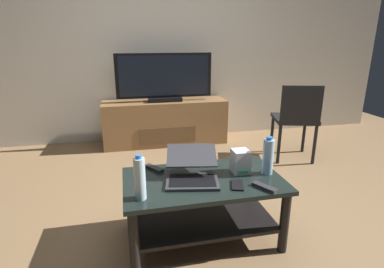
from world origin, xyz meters
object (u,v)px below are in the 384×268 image
Objects in this scene: television at (164,79)px; router_box at (240,161)px; tv_remote at (265,187)px; water_bottle_far at (268,156)px; dining_chair at (296,117)px; water_bottle_near at (140,178)px; cell_phone at (237,185)px; soundbar_remote at (154,168)px; coffee_table at (203,198)px; media_cabinet at (165,122)px; laptop at (192,171)px.

router_box is at bearing -83.12° from television.
water_bottle_far is at bearing 30.12° from tv_remote.
dining_chair is 5.38× the size of tv_remote.
tv_remote is (0.74, -0.04, -0.12)m from water_bottle_near.
water_bottle_near is at bearing -159.37° from cell_phone.
tv_remote is 0.76m from soundbar_remote.
cell_phone is (0.15, -2.18, -0.40)m from television.
cell_phone is at bearing -70.76° from soundbar_remote.
media_cabinet is (0.03, 2.06, -0.02)m from coffee_table.
television is at bearing 46.02° from soundbar_remote.
router_box is at bearing 160.24° from water_bottle_far.
media_cabinet is 1.88m from soundbar_remote.
television reaches higher than water_bottle_far.
laptop is 1.65× the size of water_bottle_near.
tv_remote is (0.06, -0.26, -0.07)m from router_box.
dining_chair reaches higher than soundbar_remote.
dining_chair reaches higher than tv_remote.
coffee_table is 0.66× the size of media_cabinet.
soundbar_remote is at bearing 160.78° from cell_phone.
water_bottle_near reaches higher than water_bottle_far.
laptop is 2.75× the size of soundbar_remote.
cell_phone is (0.18, -0.14, 0.15)m from coffee_table.
television is at bearing 101.28° from water_bottle_far.
media_cabinet is 2.04m from router_box.
cell_phone reaches higher than coffee_table.
tv_remote reaches higher than coffee_table.
router_box is 0.59× the size of water_bottle_near.
router_box is at bearing -50.41° from soundbar_remote.
media_cabinet is at bearing 101.17° from water_bottle_far.
water_bottle_far is at bearing -78.72° from television.
soundbar_remote is at bearing -100.14° from media_cabinet.
router_box reaches higher than cell_phone.
soundbar_remote is at bearing 143.83° from coffee_table.
coffee_table is at bearing -139.52° from dining_chair.
media_cabinet is 2.13m from water_bottle_far.
television is 7.43× the size of soundbar_remote.
laptop reaches higher than tv_remote.
media_cabinet is at bearing 96.80° from router_box.
dining_chair reaches higher than coffee_table.
water_bottle_near reaches higher than tv_remote.
laptop is at bearing 176.60° from water_bottle_far.
laptop is 0.40m from water_bottle_near.
laptop is (-0.10, -2.02, -0.34)m from television.
soundbar_remote is at bearing 73.62° from water_bottle_near.
cell_phone is 0.16m from tv_remote.
media_cabinet is at bearing 78.75° from water_bottle_near.
laptop reaches higher than soundbar_remote.
dining_chair is 3.23× the size of water_bottle_near.
media_cabinet is 9.79× the size of soundbar_remote.
coffee_table is 1.19× the size of dining_chair.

